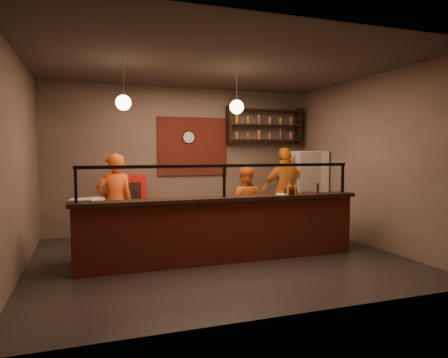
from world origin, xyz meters
name	(u,v)px	position (x,y,z in m)	size (l,w,h in m)	color
floor	(218,258)	(0.00, 0.00, 0.00)	(6.00, 6.00, 0.00)	black
ceiling	(218,65)	(0.00, 0.00, 3.20)	(6.00, 6.00, 0.00)	#3D352F
wall_back	(184,160)	(0.00, 2.50, 1.60)	(6.00, 6.00, 0.00)	#6D5B50
wall_left	(17,165)	(-3.00, 0.00, 1.60)	(5.00, 5.00, 0.00)	#6D5B50
wall_right	(368,161)	(3.00, 0.00, 1.60)	(5.00, 5.00, 0.00)	#6D5B50
wall_front	(291,169)	(0.00, -2.50, 1.60)	(6.00, 6.00, 0.00)	#6D5B50
brick_patch	(193,146)	(0.20, 2.47, 1.90)	(1.60, 0.04, 1.30)	maroon
service_counter	(224,232)	(0.00, -0.30, 0.50)	(4.60, 0.25, 1.00)	maroon
counter_ledge	(224,199)	(0.00, -0.30, 1.03)	(4.70, 0.37, 0.06)	black
worktop_cabinet	(215,230)	(0.00, 0.20, 0.42)	(4.60, 0.75, 0.85)	gray
worktop	(215,205)	(0.00, 0.20, 0.88)	(4.60, 0.75, 0.05)	silver
sneeze_guard	(224,178)	(0.00, -0.30, 1.37)	(4.50, 0.05, 0.52)	white
wall_shelving	(265,125)	(1.90, 2.32, 2.40)	(1.84, 0.28, 0.85)	black
wall_clock	(189,137)	(0.10, 2.46, 2.10)	(0.30, 0.30, 0.04)	black
pendant_left	(123,103)	(-1.50, 0.20, 2.55)	(0.24, 0.24, 0.77)	black
pendant_right	(237,107)	(0.40, 0.20, 2.55)	(0.24, 0.24, 0.77)	black
cook_left	(115,203)	(-1.61, 0.95, 0.87)	(0.64, 0.42, 1.75)	#CD4B13
cook_mid	(245,204)	(0.89, 1.04, 0.75)	(0.73, 0.57, 1.49)	#D85614
cook_right	(286,191)	(1.97, 1.37, 0.94)	(1.10, 0.46, 1.87)	orange
fridge	(306,191)	(2.60, 1.59, 0.90)	(0.75, 0.70, 1.80)	beige
red_cooler	(130,206)	(-1.24, 2.15, 0.65)	(0.56, 0.51, 1.31)	#B7120C
pizza_dough	(209,203)	(-0.10, 0.21, 0.91)	(0.45, 0.45, 0.01)	#F3E7CE
prep_tub_a	(82,205)	(-2.15, 0.08, 0.98)	(0.34, 0.27, 0.17)	white
prep_tub_b	(92,203)	(-2.00, 0.24, 0.98)	(0.32, 0.25, 0.16)	silver
prep_tub_c	(84,205)	(-2.11, 0.05, 0.98)	(0.30, 0.24, 0.15)	white
rolling_pin	(130,204)	(-1.41, 0.34, 0.93)	(0.07, 0.07, 0.39)	yellow
condiment_caddy	(291,192)	(1.17, -0.33, 1.11)	(0.18, 0.14, 0.10)	black
pepper_mill	(318,188)	(1.71, -0.31, 1.15)	(0.04, 0.04, 0.18)	black
small_plate	(282,194)	(1.03, -0.30, 1.07)	(0.20, 0.20, 0.01)	silver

